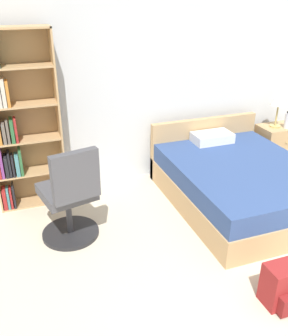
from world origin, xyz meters
TOP-DOWN VIEW (x-y plane):
  - wall_back at (0.00, 3.23)m, footprint 9.00×0.06m
  - bookshelf at (-1.96, 2.98)m, footprint 0.76×0.27m
  - bed at (0.39, 2.18)m, footprint 1.50×1.93m
  - office_chair at (-1.56, 2.09)m, footprint 0.58×0.65m
  - nightstand at (1.46, 2.89)m, footprint 0.52×0.41m
  - table_lamp at (1.40, 2.90)m, footprint 0.22×0.22m
  - water_bottle at (1.51, 2.80)m, footprint 0.08×0.08m
  - backpack_red at (-0.14, 0.67)m, footprint 0.29×0.28m

SIDE VIEW (x-z plane):
  - backpack_red at x=-0.14m, z-range -0.01..0.35m
  - bed at x=0.39m, z-range -0.12..0.65m
  - nightstand at x=1.46m, z-range 0.00..0.58m
  - office_chair at x=-1.56m, z-range -0.05..0.98m
  - water_bottle at x=1.51m, z-range 0.57..0.81m
  - table_lamp at x=1.40m, z-range 0.71..1.21m
  - bookshelf at x=-1.96m, z-range 0.02..1.99m
  - wall_back at x=0.00m, z-range 0.00..2.60m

